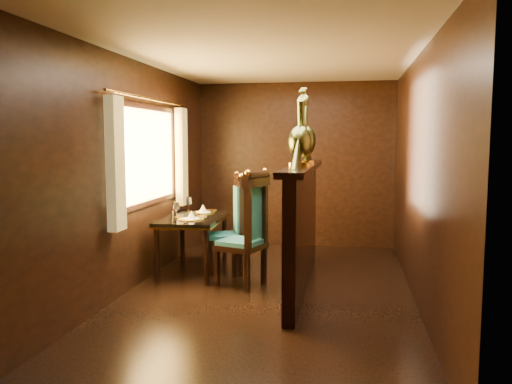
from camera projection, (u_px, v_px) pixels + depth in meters
ground at (269, 292)px, 5.36m from camera, size 5.00×5.00×0.00m
room_shell at (262, 145)px, 5.22m from camera, size 3.04×5.04×2.52m
partition at (302, 223)px, 5.52m from camera, size 0.26×2.70×1.36m
dining_table at (193, 222)px, 6.12m from camera, size 0.78×1.22×0.90m
chair_left at (250, 226)px, 5.49m from camera, size 0.60×0.62×1.32m
chair_right at (233, 221)px, 6.09m from camera, size 0.58×0.59×1.24m
peacock_left at (300, 127)px, 5.02m from camera, size 0.25×0.66×0.79m
peacock_right at (305, 127)px, 5.58m from camera, size 0.26×0.70×0.83m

